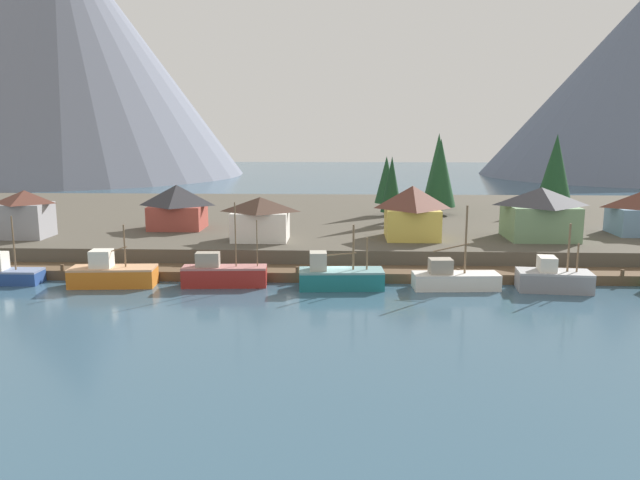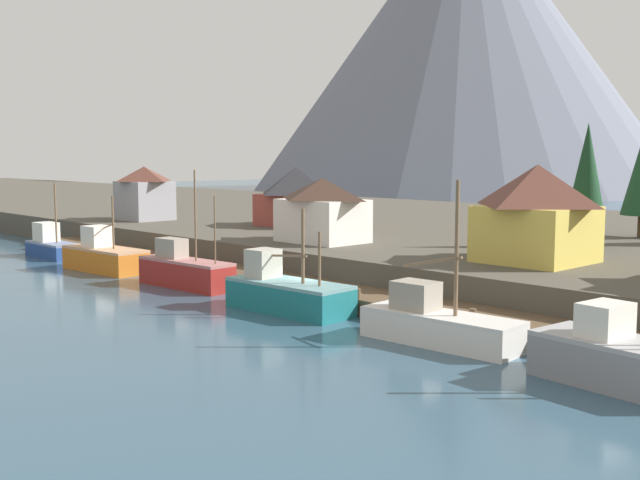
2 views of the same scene
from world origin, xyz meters
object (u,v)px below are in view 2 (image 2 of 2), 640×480
at_px(house_red, 296,196).
at_px(fishing_boat_blue, 52,246).
at_px(fishing_boat_teal, 287,293).
at_px(fishing_boat_grey, 618,358).
at_px(fishing_boat_red, 185,271).
at_px(house_yellow, 537,212).
at_px(fishing_boat_white, 438,324).
at_px(house_white, 323,209).
at_px(fishing_boat_orange, 104,256).
at_px(conifer_near_right, 587,173).
at_px(house_grey, 144,193).

bearing_deg(house_red, fishing_boat_blue, -123.01).
bearing_deg(fishing_boat_teal, fishing_boat_grey, -3.85).
distance_m(fishing_boat_red, house_yellow, 24.23).
xyz_separation_m(fishing_boat_white, house_yellow, (-2.67, 13.47, 4.67)).
bearing_deg(fishing_boat_white, fishing_boat_red, 175.87).
relative_size(fishing_boat_blue, house_white, 1.02).
distance_m(fishing_boat_blue, fishing_boat_orange, 11.00).
xyz_separation_m(fishing_boat_white, house_white, (-20.24, 11.55, 4.06)).
distance_m(house_white, conifer_near_right, 19.89).
bearing_deg(house_white, fishing_boat_white, -29.73).
bearing_deg(conifer_near_right, house_yellow, -80.02).
bearing_deg(fishing_boat_red, fishing_boat_white, -4.29).
relative_size(house_yellow, house_grey, 1.15).
distance_m(fishing_boat_orange, fishing_boat_teal, 22.27).
xyz_separation_m(fishing_boat_orange, house_yellow, (30.64, 13.71, 4.50)).
distance_m(fishing_boat_white, house_grey, 49.87).
bearing_deg(house_red, fishing_boat_red, -63.47).
bearing_deg(fishing_boat_red, fishing_boat_blue, 175.71).
bearing_deg(fishing_boat_grey, fishing_boat_blue, -174.97).
height_order(fishing_boat_grey, house_red, house_red).
xyz_separation_m(fishing_boat_red, fishing_boat_grey, (31.75, -0.47, -0.03)).
relative_size(fishing_boat_white, house_yellow, 1.29).
relative_size(fishing_boat_blue, house_red, 0.97).
xyz_separation_m(house_red, house_grey, (-16.14, -6.95, -0.04)).
height_order(fishing_boat_teal, conifer_near_right, conifer_near_right).
relative_size(fishing_boat_white, fishing_boat_grey, 1.19).
relative_size(fishing_boat_grey, house_red, 1.00).
relative_size(fishing_boat_orange, fishing_boat_red, 1.01).
height_order(fishing_boat_white, house_red, house_red).
bearing_deg(fishing_boat_blue, house_grey, 107.02).
height_order(fishing_boat_red, fishing_boat_white, fishing_boat_red).
relative_size(fishing_boat_teal, house_red, 1.18).
bearing_deg(fishing_boat_orange, fishing_boat_blue, 172.67).
relative_size(fishing_boat_grey, house_grey, 1.25).
bearing_deg(fishing_boat_blue, fishing_boat_grey, -1.26).
height_order(fishing_boat_white, house_white, fishing_boat_white).
xyz_separation_m(house_yellow, house_grey, (-45.44, -1.12, -0.31)).
bearing_deg(fishing_boat_orange, house_grey, 135.23).
height_order(fishing_boat_teal, fishing_boat_white, fishing_boat_white).
distance_m(fishing_boat_blue, house_red, 23.03).
distance_m(fishing_boat_white, house_red, 37.61).
xyz_separation_m(fishing_boat_orange, fishing_boat_grey, (42.64, -0.07, -0.03)).
xyz_separation_m(fishing_boat_orange, fishing_boat_red, (10.89, 0.40, -0.00)).
relative_size(fishing_boat_white, conifer_near_right, 0.91).
relative_size(fishing_boat_blue, fishing_boat_white, 0.82).
relative_size(fishing_boat_grey, conifer_near_right, 0.77).
relative_size(fishing_boat_blue, house_yellow, 1.06).
relative_size(fishing_boat_white, house_red, 1.19).
height_order(house_yellow, house_grey, house_yellow).
distance_m(fishing_boat_orange, conifer_near_right, 37.85).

